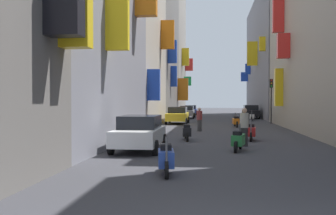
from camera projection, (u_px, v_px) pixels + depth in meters
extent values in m
plane|color=#38383D|center=(219.00, 124.00, 34.31)|extent=(140.00, 140.00, 0.00)
cube|color=yellow|center=(76.00, 14.00, 11.45)|extent=(0.90, 0.54, 1.98)
cube|color=yellow|center=(117.00, 18.00, 16.31)|extent=(0.97, 0.36, 2.73)
cube|color=#B2A899|center=(121.00, 15.00, 31.86)|extent=(6.00, 11.16, 18.25)
cube|color=blue|center=(154.00, 85.00, 26.72)|extent=(0.87, 0.43, 2.15)
cube|color=orange|center=(168.00, 35.00, 33.59)|extent=(1.15, 0.43, 2.47)
cube|color=slate|center=(147.00, 50.00, 44.48)|extent=(6.00, 14.19, 15.75)
cube|color=blue|center=(174.00, 76.00, 41.54)|extent=(0.67, 0.44, 2.20)
cube|color=blue|center=(172.00, 52.00, 38.77)|extent=(0.90, 0.56, 2.26)
cube|color=orange|center=(183.00, 89.00, 49.89)|extent=(1.34, 0.41, 2.85)
cube|color=gray|center=(163.00, 49.00, 58.16)|extent=(6.00, 13.44, 19.53)
cube|color=yellow|center=(185.00, 57.00, 56.34)|extent=(1.04, 0.57, 2.54)
cube|color=blue|center=(185.00, 57.00, 58.00)|extent=(0.64, 0.57, 1.77)
cube|color=red|center=(189.00, 65.00, 63.23)|extent=(1.25, 0.53, 1.99)
cube|color=green|center=(188.00, 81.00, 60.53)|extent=(1.14, 0.36, 1.40)
cube|color=red|center=(278.00, 15.00, 30.33)|extent=(0.85, 0.53, 2.76)
cube|color=red|center=(283.00, 46.00, 28.03)|extent=(0.87, 0.62, 1.79)
cube|color=yellow|center=(279.00, 87.00, 30.78)|extent=(0.62, 0.63, 2.97)
cube|color=gray|center=(278.00, 57.00, 50.58)|extent=(6.00, 25.08, 15.48)
cube|color=yellow|center=(252.00, 54.00, 48.27)|extent=(1.25, 0.42, 2.98)
cube|color=yellow|center=(262.00, 44.00, 41.02)|extent=(0.63, 0.50, 1.50)
cube|color=blue|center=(244.00, 77.00, 61.17)|extent=(1.08, 0.56, 1.43)
cube|color=blue|center=(248.00, 69.00, 56.99)|extent=(0.77, 0.37, 1.55)
cube|color=white|center=(139.00, 136.00, 16.26)|extent=(1.76, 3.91, 0.64)
cube|color=black|center=(140.00, 122.00, 16.44)|extent=(1.55, 2.19, 0.54)
cylinder|color=black|center=(155.00, 148.00, 14.89)|extent=(0.18, 0.60, 0.60)
cylinder|color=black|center=(111.00, 147.00, 15.09)|extent=(0.18, 0.60, 0.60)
cylinder|color=black|center=(164.00, 141.00, 17.45)|extent=(0.18, 0.60, 0.60)
cylinder|color=black|center=(126.00, 140.00, 17.65)|extent=(0.18, 0.60, 0.60)
cube|color=gold|center=(178.00, 117.00, 34.87)|extent=(1.76, 4.40, 0.66)
cube|color=black|center=(178.00, 110.00, 35.08)|extent=(1.55, 2.46, 0.55)
cylinder|color=black|center=(186.00, 121.00, 33.34)|extent=(0.18, 0.60, 0.60)
cylinder|color=black|center=(166.00, 121.00, 33.54)|extent=(0.18, 0.60, 0.60)
cylinder|color=black|center=(188.00, 120.00, 36.22)|extent=(0.18, 0.60, 0.60)
cylinder|color=black|center=(170.00, 119.00, 36.42)|extent=(0.18, 0.60, 0.60)
cube|color=slate|center=(187.00, 113.00, 45.38)|extent=(1.66, 4.21, 0.63)
cube|color=black|center=(187.00, 108.00, 45.58)|extent=(1.46, 2.36, 0.52)
cylinder|color=black|center=(193.00, 116.00, 43.91)|extent=(0.18, 0.60, 0.60)
cylinder|color=black|center=(179.00, 116.00, 44.10)|extent=(0.18, 0.60, 0.60)
cylinder|color=black|center=(195.00, 115.00, 46.67)|extent=(0.18, 0.60, 0.60)
cylinder|color=black|center=(181.00, 115.00, 46.86)|extent=(0.18, 0.60, 0.60)
cube|color=black|center=(251.00, 113.00, 44.66)|extent=(1.70, 4.14, 0.68)
cube|color=black|center=(251.00, 108.00, 44.44)|extent=(1.50, 2.32, 0.57)
cylinder|color=black|center=(242.00, 115.00, 46.12)|extent=(0.18, 0.60, 0.60)
cylinder|color=black|center=(257.00, 115.00, 45.92)|extent=(0.18, 0.60, 0.60)
cylinder|color=black|center=(244.00, 116.00, 43.40)|extent=(0.18, 0.60, 0.60)
cylinder|color=black|center=(260.00, 116.00, 43.21)|extent=(0.18, 0.60, 0.60)
cube|color=navy|center=(191.00, 111.00, 54.74)|extent=(1.73, 3.95, 0.56)
cube|color=black|center=(191.00, 107.00, 54.93)|extent=(1.52, 2.21, 0.53)
cylinder|color=black|center=(196.00, 113.00, 53.36)|extent=(0.18, 0.60, 0.60)
cylinder|color=black|center=(184.00, 113.00, 53.55)|extent=(0.18, 0.60, 0.60)
cylinder|color=black|center=(197.00, 113.00, 55.94)|extent=(0.18, 0.60, 0.60)
cylinder|color=black|center=(185.00, 113.00, 56.14)|extent=(0.18, 0.60, 0.60)
cube|color=#2D4CAD|center=(166.00, 158.00, 11.10)|extent=(0.59, 1.09, 0.45)
cube|color=black|center=(166.00, 147.00, 11.29)|extent=(0.40, 0.60, 0.16)
cylinder|color=#4C4C51|center=(167.00, 149.00, 10.58)|extent=(0.10, 0.28, 0.68)
cylinder|color=black|center=(167.00, 170.00, 10.46)|extent=(0.17, 0.49, 0.48)
cylinder|color=black|center=(165.00, 162.00, 11.75)|extent=(0.17, 0.49, 0.48)
cube|color=black|center=(186.00, 131.00, 20.51)|extent=(0.58, 1.20, 0.45)
cube|color=black|center=(187.00, 126.00, 20.29)|extent=(0.39, 0.60, 0.16)
cylinder|color=#4C4C51|center=(186.00, 125.00, 21.08)|extent=(0.09, 0.28, 0.68)
cylinder|color=black|center=(186.00, 135.00, 21.24)|extent=(0.16, 0.49, 0.48)
cylinder|color=black|center=(187.00, 137.00, 19.79)|extent=(0.16, 0.49, 0.48)
cube|color=red|center=(251.00, 132.00, 20.43)|extent=(0.57, 1.18, 0.45)
cube|color=black|center=(251.00, 126.00, 20.63)|extent=(0.39, 0.59, 0.16)
cylinder|color=#4C4C51|center=(251.00, 126.00, 19.87)|extent=(0.09, 0.28, 0.68)
cylinder|color=black|center=(251.00, 137.00, 19.74)|extent=(0.16, 0.49, 0.48)
cylinder|color=black|center=(252.00, 135.00, 21.12)|extent=(0.16, 0.49, 0.48)
cube|color=#287F3D|center=(238.00, 140.00, 16.21)|extent=(0.65, 1.15, 0.45)
cube|color=black|center=(238.00, 133.00, 16.02)|extent=(0.43, 0.61, 0.16)
cylinder|color=#4C4C51|center=(240.00, 131.00, 16.72)|extent=(0.11, 0.28, 0.68)
cylinder|color=black|center=(240.00, 144.00, 16.86)|extent=(0.20, 0.49, 0.48)
cylinder|color=black|center=(236.00, 147.00, 15.58)|extent=(0.20, 0.49, 0.48)
cube|color=silver|center=(252.00, 116.00, 39.30)|extent=(0.60, 1.18, 0.45)
cube|color=black|center=(252.00, 113.00, 39.50)|extent=(0.40, 0.60, 0.16)
cylinder|color=#4C4C51|center=(252.00, 113.00, 38.75)|extent=(0.10, 0.28, 0.68)
cylinder|color=black|center=(252.00, 119.00, 38.62)|extent=(0.17, 0.49, 0.48)
cylinder|color=black|center=(252.00, 118.00, 39.99)|extent=(0.17, 0.49, 0.48)
cube|color=orange|center=(236.00, 121.00, 30.49)|extent=(0.52, 1.08, 0.45)
cube|color=black|center=(236.00, 117.00, 30.29)|extent=(0.36, 0.58, 0.16)
cylinder|color=#4C4C51|center=(235.00, 117.00, 31.01)|extent=(0.08, 0.28, 0.68)
cylinder|color=black|center=(235.00, 124.00, 31.15)|extent=(0.14, 0.49, 0.48)
cylinder|color=black|center=(237.00, 125.00, 29.84)|extent=(0.14, 0.49, 0.48)
cylinder|color=#292929|center=(244.00, 137.00, 17.84)|extent=(0.34, 0.34, 0.86)
cylinder|color=#B2AD9E|center=(244.00, 120.00, 17.83)|extent=(0.40, 0.40, 0.68)
sphere|color=tan|center=(244.00, 110.00, 17.82)|extent=(0.23, 0.23, 0.23)
cylinder|color=#3C3C3C|center=(199.00, 125.00, 26.48)|extent=(0.45, 0.45, 0.78)
cylinder|color=maroon|center=(199.00, 115.00, 26.46)|extent=(0.53, 0.53, 0.62)
sphere|color=tan|center=(199.00, 109.00, 26.46)|extent=(0.21, 0.21, 0.21)
cylinder|color=#2D2D2D|center=(271.00, 106.00, 34.19)|extent=(0.12, 0.12, 3.22)
cube|color=black|center=(271.00, 83.00, 34.15)|extent=(0.26, 0.26, 0.75)
sphere|color=red|center=(272.00, 80.00, 34.00)|extent=(0.14, 0.14, 0.14)
sphere|color=orange|center=(272.00, 83.00, 34.01)|extent=(0.14, 0.14, 0.14)
sphere|color=green|center=(271.00, 86.00, 34.01)|extent=(0.14, 0.14, 0.14)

